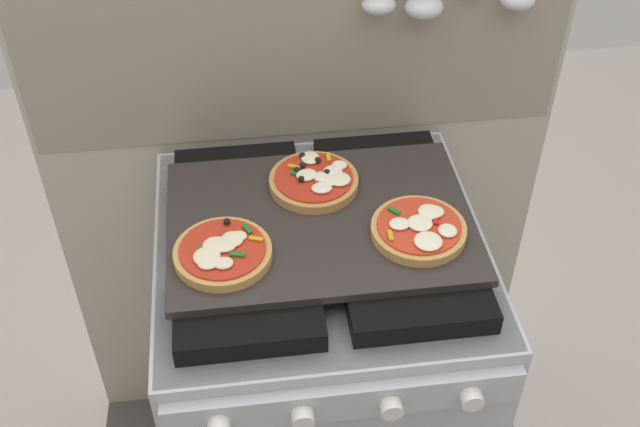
# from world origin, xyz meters

# --- Properties ---
(kitchen_backsplash) EXTENTS (1.10, 0.09, 1.55)m
(kitchen_backsplash) POSITION_xyz_m (0.00, 0.33, 0.79)
(kitchen_backsplash) COLOR #B2A893
(kitchen_backsplash) RESTS_ON ground_plane
(stove) EXTENTS (0.60, 0.64, 0.90)m
(stove) POSITION_xyz_m (-0.00, -0.00, 0.45)
(stove) COLOR #B7BABF
(stove) RESTS_ON ground_plane
(baking_tray) EXTENTS (0.54, 0.38, 0.02)m
(baking_tray) POSITION_xyz_m (0.00, 0.00, 0.91)
(baking_tray) COLOR #2D2826
(baking_tray) RESTS_ON stove
(pizza_left) EXTENTS (0.17, 0.17, 0.03)m
(pizza_left) POSITION_xyz_m (-0.17, -0.08, 0.93)
(pizza_left) COLOR tan
(pizza_left) RESTS_ON baking_tray
(pizza_right) EXTENTS (0.17, 0.17, 0.03)m
(pizza_right) POSITION_xyz_m (0.16, -0.06, 0.93)
(pizza_right) COLOR tan
(pizza_right) RESTS_ON baking_tray
(pizza_center) EXTENTS (0.17, 0.17, 0.03)m
(pizza_center) POSITION_xyz_m (0.00, 0.09, 0.93)
(pizza_center) COLOR #C18947
(pizza_center) RESTS_ON baking_tray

